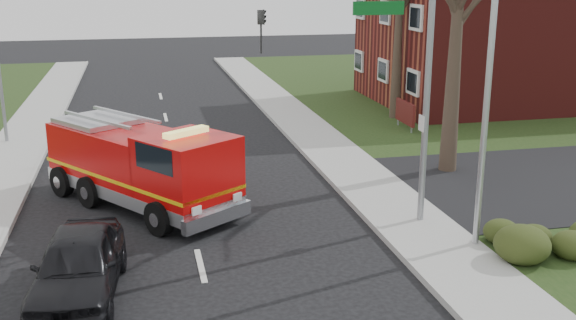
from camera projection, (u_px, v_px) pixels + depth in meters
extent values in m
plane|color=black|center=(201.00, 266.00, 16.77)|extent=(120.00, 120.00, 0.00)
cube|color=#9B9B96|center=(432.00, 242.00, 18.06)|extent=(2.40, 80.00, 0.15)
cube|color=maroon|center=(515.00, 39.00, 36.74)|extent=(15.00, 10.00, 7.00)
cube|color=silver|center=(383.00, 70.00, 35.55)|extent=(0.12, 1.40, 1.20)
cube|color=#511413|center=(405.00, 112.00, 30.49)|extent=(0.12, 2.00, 1.00)
cylinder|color=gray|center=(412.00, 126.00, 29.86)|extent=(0.08, 0.08, 0.90)
cylinder|color=gray|center=(398.00, 118.00, 31.36)|extent=(0.08, 0.08, 0.90)
ellipsoid|color=#283413|center=(549.00, 229.00, 17.58)|extent=(2.80, 2.00, 0.90)
cone|color=#392D21|center=(458.00, 4.00, 22.79)|extent=(0.64, 0.64, 12.00)
cone|color=#392D21|center=(399.00, 11.00, 31.76)|extent=(0.56, 0.56, 10.50)
cylinder|color=gray|center=(426.00, 109.00, 18.63)|extent=(0.18, 0.18, 6.80)
cube|color=#0C591E|center=(379.00, 8.00, 17.57)|extent=(1.40, 0.06, 0.35)
imported|color=black|center=(262.00, 10.00, 16.91)|extent=(0.22, 0.18, 1.10)
cylinder|color=#B7BABF|center=(488.00, 92.00, 16.69)|extent=(0.16, 0.16, 8.40)
cube|color=#B80808|center=(119.00, 157.00, 21.42)|extent=(4.58, 5.13, 1.87)
cube|color=#B80808|center=(188.00, 173.00, 19.20)|extent=(3.24, 3.24, 2.14)
cube|color=#B7BABF|center=(141.00, 186.00, 20.94)|extent=(5.94, 7.03, 0.40)
cube|color=#E5B20C|center=(140.00, 171.00, 20.80)|extent=(5.95, 7.04, 0.11)
cube|color=black|center=(210.00, 157.00, 18.39)|extent=(1.70, 1.24, 0.76)
cube|color=#E5D866|center=(186.00, 132.00, 18.88)|extent=(1.35, 1.08, 0.16)
cylinder|color=black|center=(159.00, 219.00, 18.59)|extent=(0.82, 0.98, 0.98)
cylinder|color=black|center=(221.00, 198.00, 20.26)|extent=(0.82, 0.98, 0.98)
cylinder|color=black|center=(62.00, 181.00, 21.86)|extent=(0.82, 0.98, 0.98)
cylinder|color=black|center=(122.00, 166.00, 23.53)|extent=(0.82, 0.98, 0.98)
imported|color=black|center=(78.00, 265.00, 15.04)|extent=(2.20, 4.60, 1.52)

